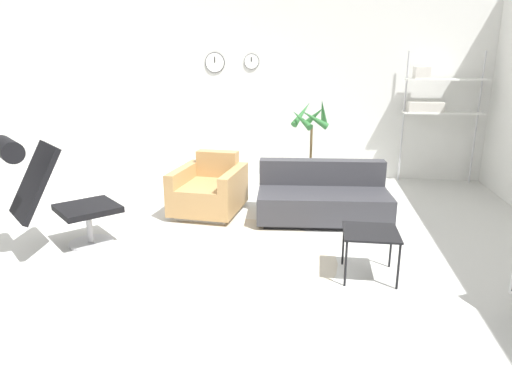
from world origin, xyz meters
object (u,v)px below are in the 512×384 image
(potted_plant, at_px, (310,150))
(couch_low, at_px, (322,199))
(lounge_chair, at_px, (49,186))
(side_table, at_px, (371,235))
(shelf_unit, at_px, (432,98))
(armchair_red, at_px, (210,191))

(potted_plant, bearing_deg, couch_low, -83.28)
(lounge_chair, relative_size, potted_plant, 0.89)
(side_table, xyz_separation_m, potted_plant, (-0.58, 3.02, 0.15))
(lounge_chair, distance_m, potted_plant, 3.78)
(lounge_chair, xyz_separation_m, side_table, (2.99, -0.12, -0.29))
(potted_plant, xyz_separation_m, shelf_unit, (1.74, 0.31, 0.76))
(armchair_red, bearing_deg, lounge_chair, 55.09)
(side_table, xyz_separation_m, shelf_unit, (1.16, 3.33, 0.91))
(armchair_red, xyz_separation_m, side_table, (1.77, -1.53, 0.11))
(lounge_chair, height_order, shelf_unit, shelf_unit)
(lounge_chair, relative_size, couch_low, 0.74)
(couch_low, height_order, shelf_unit, shelf_unit)
(side_table, bearing_deg, shelf_unit, 70.78)
(couch_low, relative_size, side_table, 3.39)
(lounge_chair, xyz_separation_m, shelf_unit, (4.15, 3.21, 0.62))
(armchair_red, relative_size, side_table, 2.13)
(potted_plant, distance_m, shelf_unit, 1.92)
(armchair_red, height_order, side_table, armchair_red)
(lounge_chair, bearing_deg, couch_low, 71.10)
(side_table, height_order, shelf_unit, shelf_unit)
(lounge_chair, distance_m, armchair_red, 1.91)
(armchair_red, relative_size, shelf_unit, 0.51)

